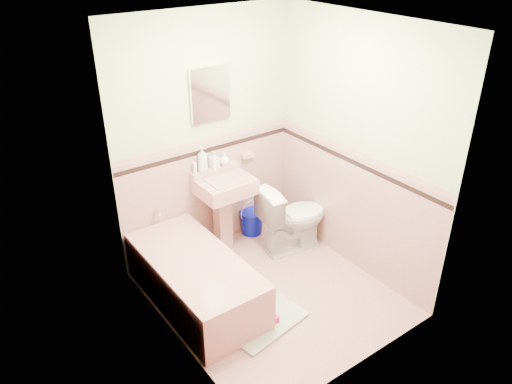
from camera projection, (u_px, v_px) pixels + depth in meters
floor at (271, 293)px, 4.80m from camera, size 2.20×2.20×0.00m
ceiling at (276, 23)px, 3.62m from camera, size 2.20×2.20×0.00m
wall_back at (206, 138)px, 4.99m from camera, size 2.50×0.00×2.50m
wall_front at (371, 235)px, 3.42m from camera, size 2.50×0.00×2.50m
wall_left at (167, 213)px, 3.69m from camera, size 0.00×2.50×2.50m
wall_right at (357, 150)px, 4.72m from camera, size 0.00×2.50×2.50m
wainscot_back at (210, 195)px, 5.29m from camera, size 2.00×0.00×2.00m
wainscot_front at (361, 307)px, 3.74m from camera, size 2.00×0.00×2.00m
wainscot_left at (175, 282)px, 4.00m from camera, size 0.00×2.20×2.20m
wainscot_right at (350, 209)px, 5.02m from camera, size 0.00×2.20×2.20m
accent_back at (208, 150)px, 5.04m from camera, size 2.00×0.00×2.00m
accent_front at (367, 249)px, 3.49m from camera, size 2.00×0.00×2.00m
accent_left at (170, 227)px, 3.76m from camera, size 0.00×2.20×2.20m
accent_right at (354, 163)px, 4.78m from camera, size 0.00×2.20×2.20m
cap_back at (207, 141)px, 4.99m from camera, size 2.00×0.00×2.00m
cap_front at (369, 237)px, 3.45m from camera, size 2.00×0.00×2.00m
cap_left at (169, 215)px, 3.71m from camera, size 0.00×2.20×2.20m
cap_right at (355, 153)px, 4.73m from camera, size 0.00×2.20×2.20m
bathtub at (196, 282)px, 4.60m from camera, size 0.70×1.50×0.45m
tub_faucet at (157, 212)px, 4.92m from camera, size 0.04×0.12×0.04m
sink at (226, 216)px, 5.23m from camera, size 0.55×0.48×0.87m
sink_faucet at (217, 167)px, 5.09m from camera, size 0.02×0.02×0.10m
medicine_cabinet at (210, 94)px, 4.78m from camera, size 0.43×0.04×0.53m
soap_dish at (247, 155)px, 5.35m from camera, size 0.13×0.08×0.04m
soap_bottle_left at (202, 159)px, 4.99m from camera, size 0.13×0.13×0.26m
soap_bottle_mid at (214, 160)px, 5.08m from camera, size 0.09×0.10×0.18m
soap_bottle_right at (224, 159)px, 5.15m from camera, size 0.12×0.12×0.14m
tube at (195, 168)px, 4.98m from camera, size 0.05×0.05×0.12m
toilet at (293, 217)px, 5.31m from camera, size 0.80×0.53×0.76m
bucket at (252, 222)px, 5.69m from camera, size 0.31×0.31×0.28m
bath_mat at (263, 320)px, 4.45m from camera, size 0.79×0.59×0.03m
shoe at (271, 321)px, 4.38m from camera, size 0.15×0.07×0.06m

